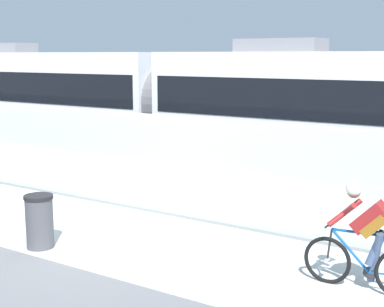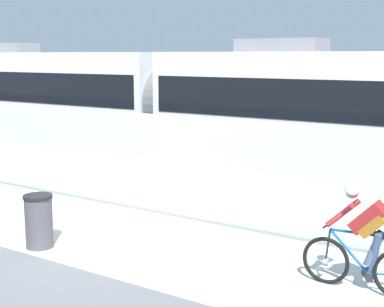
# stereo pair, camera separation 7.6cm
# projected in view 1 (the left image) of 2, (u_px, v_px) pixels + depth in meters

# --- Properties ---
(ground_plane) EXTENTS (200.00, 200.00, 0.00)m
(ground_plane) POSITION_uv_depth(u_px,v_px,m) (93.00, 230.00, 10.97)
(ground_plane) COLOR slate
(bike_path_deck) EXTENTS (32.00, 3.20, 0.01)m
(bike_path_deck) POSITION_uv_depth(u_px,v_px,m) (93.00, 230.00, 10.97)
(bike_path_deck) COLOR beige
(bike_path_deck) RESTS_ON ground
(glass_parapet) EXTENTS (32.00, 0.05, 1.10)m
(glass_parapet) POSITION_uv_depth(u_px,v_px,m) (150.00, 185.00, 12.40)
(glass_parapet) COLOR silver
(glass_parapet) RESTS_ON ground
(concrete_barrier_wall) EXTENTS (32.00, 0.36, 1.86)m
(concrete_barrier_wall) POSITION_uv_depth(u_px,v_px,m) (194.00, 156.00, 13.82)
(concrete_barrier_wall) COLOR silver
(concrete_barrier_wall) RESTS_ON ground
(tram_rail_near) EXTENTS (32.00, 0.08, 0.01)m
(tram_rail_near) POSITION_uv_depth(u_px,v_px,m) (242.00, 175.00, 16.03)
(tram_rail_near) COLOR #595654
(tram_rail_near) RESTS_ON ground
(tram_rail_far) EXTENTS (32.00, 0.08, 0.01)m
(tram_rail_far) POSITION_uv_depth(u_px,v_px,m) (264.00, 167.00, 17.21)
(tram_rail_far) COLOR #595654
(tram_rail_far) RESTS_ON ground
(tram) EXTENTS (22.56, 2.54, 3.81)m
(tram) POSITION_uv_depth(u_px,v_px,m) (169.00, 102.00, 17.92)
(tram) COLOR silver
(tram) RESTS_ON ground
(cyclist_on_bike) EXTENTS (1.77, 0.58, 1.61)m
(cyclist_on_bike) POSITION_uv_depth(u_px,v_px,m) (365.00, 239.00, 8.01)
(cyclist_on_bike) COLOR black
(cyclist_on_bike) RESTS_ON ground
(trash_bin) EXTENTS (0.51, 0.51, 0.96)m
(trash_bin) POSITION_uv_depth(u_px,v_px,m) (40.00, 222.00, 9.89)
(trash_bin) COLOR #47474C
(trash_bin) RESTS_ON ground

